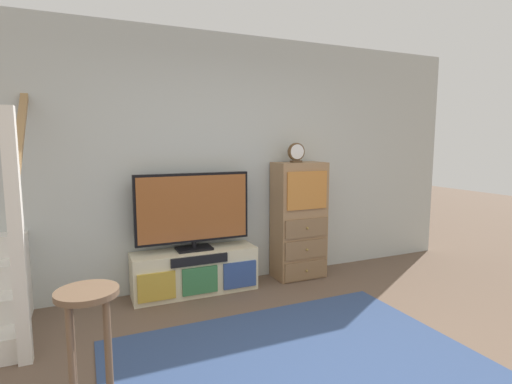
{
  "coord_description": "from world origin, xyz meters",
  "views": [
    {
      "loc": [
        -1.31,
        -1.67,
        1.57
      ],
      "look_at": [
        0.14,
        1.63,
        1.1
      ],
      "focal_mm": 27.65,
      "sensor_mm": 36.0,
      "label": 1
    }
  ],
  "objects_px": {
    "media_console": "(195,271)",
    "side_cabinet": "(299,220)",
    "television": "(193,209)",
    "bar_stool_near": "(89,324)",
    "desk_clock": "(296,153)"
  },
  "relations": [
    {
      "from": "media_console",
      "to": "side_cabinet",
      "type": "relative_size",
      "value": 0.96
    },
    {
      "from": "television",
      "to": "desk_clock",
      "type": "relative_size",
      "value": 5.41
    },
    {
      "from": "television",
      "to": "bar_stool_near",
      "type": "bearing_deg",
      "value": -122.41
    },
    {
      "from": "television",
      "to": "side_cabinet",
      "type": "xyz_separation_m",
      "value": [
        1.23,
        -0.01,
        -0.21
      ]
    },
    {
      "from": "media_console",
      "to": "side_cabinet",
      "type": "distance_m",
      "value": 1.31
    },
    {
      "from": "side_cabinet",
      "to": "media_console",
      "type": "bearing_deg",
      "value": -179.53
    },
    {
      "from": "television",
      "to": "side_cabinet",
      "type": "distance_m",
      "value": 1.25
    },
    {
      "from": "media_console",
      "to": "desk_clock",
      "type": "height_order",
      "value": "desk_clock"
    },
    {
      "from": "television",
      "to": "desk_clock",
      "type": "distance_m",
      "value": 1.31
    },
    {
      "from": "media_console",
      "to": "side_cabinet",
      "type": "bearing_deg",
      "value": 0.47
    },
    {
      "from": "desk_clock",
      "to": "bar_stool_near",
      "type": "distance_m",
      "value": 2.85
    },
    {
      "from": "bar_stool_near",
      "to": "side_cabinet",
      "type": "bearing_deg",
      "value": 35.35
    },
    {
      "from": "television",
      "to": "bar_stool_near",
      "type": "height_order",
      "value": "television"
    },
    {
      "from": "side_cabinet",
      "to": "bar_stool_near",
      "type": "bearing_deg",
      "value": -144.65
    },
    {
      "from": "media_console",
      "to": "bar_stool_near",
      "type": "xyz_separation_m",
      "value": [
        -1.02,
        -1.59,
        0.33
      ]
    }
  ]
}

